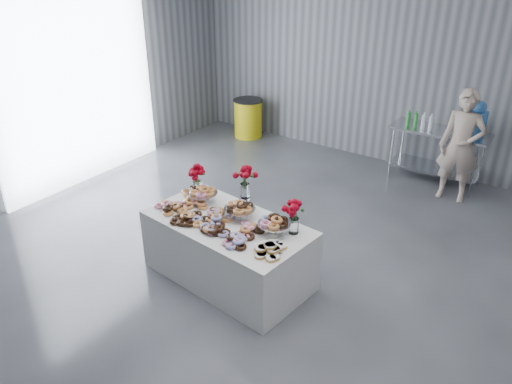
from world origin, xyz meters
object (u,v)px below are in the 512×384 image
display_table (228,250)px  prep_table (438,147)px  water_jug (477,121)px  trash_barrel (248,118)px  person (461,146)px

display_table → prep_table: 4.15m
display_table → prep_table: size_ratio=1.27×
water_jug → trash_barrel: 4.30m
prep_table → water_jug: water_jug is taller
prep_table → person: bearing=-43.6°
water_jug → trash_barrel: size_ratio=0.73×
display_table → prep_table: (1.17, 3.97, 0.24)m
person → trash_barrel: (-4.15, 0.40, -0.47)m
prep_table → person: size_ratio=0.88×
display_table → trash_barrel: size_ratio=2.51×
display_table → water_jug: water_jug is taller
water_jug → person: person is taller
prep_table → trash_barrel: (-3.73, -0.00, -0.24)m
prep_table → water_jug: size_ratio=2.71×
display_table → person: bearing=66.0°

